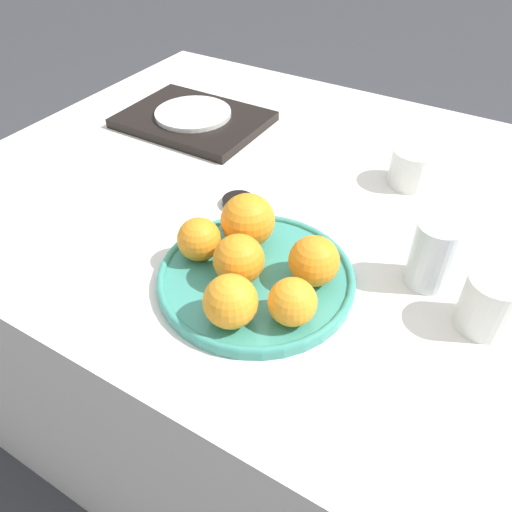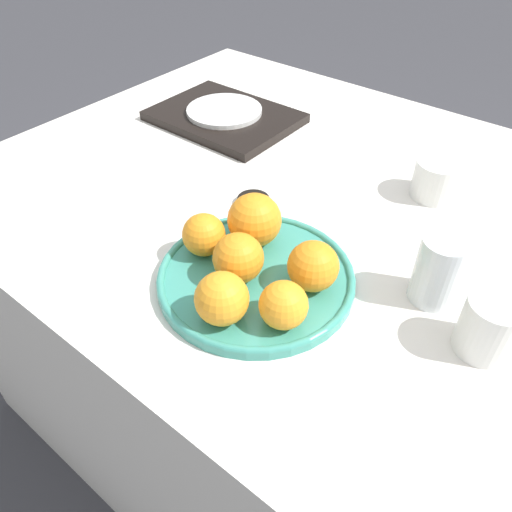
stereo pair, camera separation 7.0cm
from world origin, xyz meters
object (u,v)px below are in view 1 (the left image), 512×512
Objects in this scene: orange_0 at (239,260)px; cup_1 at (413,167)px; orange_1 at (230,301)px; water_glass at (433,254)px; side_plate at (193,113)px; fruit_platter at (256,277)px; orange_5 at (248,220)px; serving_tray at (194,120)px; soy_dish at (239,202)px; orange_3 at (292,302)px; orange_4 at (312,260)px; cup_2 at (489,303)px; orange_2 at (199,239)px.

cup_1 is (0.13, 0.40, -0.02)m from orange_0.
water_glass is (0.20, 0.22, 0.00)m from orange_1.
orange_0 is 0.44× the size of side_plate.
orange_1 reaches higher than fruit_platter.
serving_tray is (-0.33, 0.31, -0.05)m from orange_5.
serving_tray is at bearing 140.07° from soy_dish.
orange_3 is 0.78× the size of cup_1.
water_glass reaches higher than orange_4.
orange_1 is at bearing -148.24° from cup_2.
orange_4 is at bearing -167.37° from cup_2.
orange_4 reaches higher than fruit_platter.
cup_1 is (0.04, 0.34, -0.02)m from orange_4.
soy_dish is at bearing 149.13° from orange_4.
orange_2 reaches higher than soy_dish.
orange_5 is at bearing -42.72° from serving_tray.
fruit_platter is at bearing 149.82° from orange_3.
orange_5 is at bearing -116.91° from cup_1.
orange_4 is 1.27× the size of soy_dish.
cup_2 is at bearing -22.27° from serving_tray.
fruit_platter is at bearing -106.42° from cup_1.
orange_1 reaches higher than orange_2.
serving_tray is (-0.38, 0.36, 0.00)m from fruit_platter.
side_plate is (-0.29, 0.37, -0.02)m from orange_2.
side_plate is 2.05× the size of cup_2.
orange_2 is 0.21× the size of serving_tray.
orange_1 is 0.87× the size of cup_1.
water_glass reaches higher than side_plate.
orange_0 reaches higher than soy_dish.
soy_dish is at bearing 101.68° from orange_2.
cup_1 is (0.09, 0.47, -0.01)m from orange_1.
orange_4 reaches higher than soy_dish.
soy_dish is at bearing -39.93° from serving_tray.
orange_0 reaches higher than cup_1.
side_plate reaches higher than serving_tray.
orange_4 is at bearing -145.54° from water_glass.
side_plate is at bearing 140.07° from soy_dish.
orange_0 is 0.53m from side_plate.
side_plate is at bearing 143.81° from orange_4.
cup_2 is 1.43× the size of soy_dish.
cup_2 is (0.30, 0.08, 0.03)m from fruit_platter.
cup_1 is at bearing 83.59° from orange_4.
side_plate is 0.74m from cup_2.
fruit_platter is at bearing -50.12° from soy_dish.
water_glass is at bearing 48.45° from orange_1.
side_plate is (-0.38, 0.36, 0.02)m from fruit_platter.
orange_2 is 1.15× the size of soy_dish.
orange_1 is at bearing -59.48° from soy_dish.
orange_2 is at bearing -166.97° from cup_2.
orange_1 is 0.29m from soy_dish.
orange_1 and orange_4 have the same top height.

